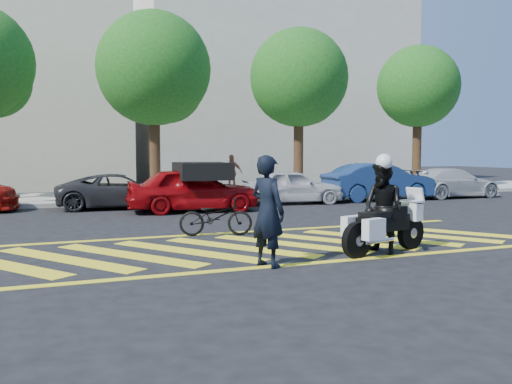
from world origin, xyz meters
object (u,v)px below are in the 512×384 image
object	(u,v)px
officer_moto	(383,208)
bicycle	(216,217)
parked_mid_left	(120,191)
parked_right	(378,182)
red_convertible	(193,189)
parked_mid_right	(292,187)
parked_far_right	(452,183)
officer_bike	(268,211)
police_motorcycle	(384,226)

from	to	relation	value
officer_moto	bicycle	bearing A→B (deg)	-160.09
officer_moto	parked_mid_left	world-z (taller)	officer_moto
bicycle	parked_right	size ratio (longest dim) A/B	0.38
red_convertible	parked_mid_right	distance (m)	4.22
red_convertible	parked_far_right	bearing A→B (deg)	-80.41
parked_mid_right	parked_mid_left	bearing A→B (deg)	90.41
officer_bike	parked_mid_left	xyz separation A→B (m)	(-1.09, 10.38, -0.35)
police_motorcycle	parked_mid_right	world-z (taller)	parked_mid_right
officer_bike	police_motorcycle	world-z (taller)	officer_bike
parked_mid_left	officer_moto	bearing A→B (deg)	-155.51
bicycle	red_convertible	distance (m)	5.04
bicycle	parked_mid_right	bearing A→B (deg)	-22.21
bicycle	parked_mid_right	xyz separation A→B (m)	(4.82, 6.15, 0.20)
parked_mid_left	red_convertible	bearing A→B (deg)	-128.00
officer_moto	red_convertible	distance (m)	8.35
officer_bike	parked_mid_left	size ratio (longest dim) A/B	0.45
red_convertible	parked_far_right	size ratio (longest dim) A/B	0.99
officer_moto	parked_mid_left	bearing A→B (deg)	-176.02
red_convertible	parked_right	world-z (taller)	parked_right
red_convertible	officer_bike	bearing A→B (deg)	177.33
officer_bike	parked_far_right	xyz separation A→B (m)	(12.32, 9.66, -0.32)
bicycle	officer_moto	world-z (taller)	officer_moto
police_motorcycle	officer_moto	distance (m)	0.34
officer_bike	parked_mid_right	bearing A→B (deg)	-51.72
red_convertible	parked_far_right	distance (m)	11.44
parked_far_right	officer_moto	bearing A→B (deg)	132.87
police_motorcycle	bicycle	bearing A→B (deg)	110.02
officer_bike	red_convertible	distance (m)	8.53
bicycle	parked_right	world-z (taller)	parked_right
red_convertible	parked_right	distance (m)	7.87
parked_mid_left	parked_right	bearing A→B (deg)	-89.12
parked_mid_right	parked_right	distance (m)	3.73
officer_bike	bicycle	world-z (taller)	officer_bike
bicycle	officer_moto	distance (m)	3.99
police_motorcycle	officer_moto	xyz separation A→B (m)	(-0.02, 0.01, 0.34)
parked_mid_right	parked_far_right	distance (m)	7.32
parked_mid_left	parked_mid_right	size ratio (longest dim) A/B	1.13
police_motorcycle	parked_far_right	world-z (taller)	parked_far_right
bicycle	police_motorcycle	distance (m)	3.99
red_convertible	police_motorcycle	bearing A→B (deg)	-165.69
parked_mid_right	officer_moto	bearing A→B (deg)	172.12
bicycle	police_motorcycle	bearing A→B (deg)	-128.66
officer_moto	parked_mid_right	distance (m)	9.72
police_motorcycle	red_convertible	xyz separation A→B (m)	(-1.54, 8.22, 0.18)
bicycle	parked_right	bearing A→B (deg)	-38.37
officer_moto	parked_right	xyz separation A→B (m)	(6.25, 9.39, -0.14)
bicycle	parked_far_right	xyz separation A→B (m)	(12.15, 6.15, 0.17)
officer_bike	parked_mid_left	distance (m)	10.44
parked_far_right	red_convertible	bearing A→B (deg)	95.16
parked_right	parked_far_right	bearing A→B (deg)	-88.21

